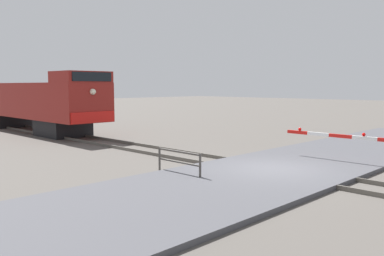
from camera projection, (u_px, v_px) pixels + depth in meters
name	position (u px, v px, depth m)	size (l,w,h in m)	color
ground_plane	(274.00, 173.00, 15.18)	(160.00, 160.00, 0.00)	#514C47
rail_track_left	(262.00, 174.00, 14.67)	(0.08, 80.00, 0.15)	#59544C
rail_track_right	(284.00, 168.00, 15.68)	(0.08, 80.00, 0.15)	#59544C
road_surface	(274.00, 171.00, 15.18)	(36.00, 5.58, 0.16)	#47474C
locomotive	(33.00, 102.00, 29.05)	(2.98, 16.37, 4.06)	black
guard_railing	(179.00, 160.00, 14.46)	(0.08, 2.16, 0.95)	#4C4742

